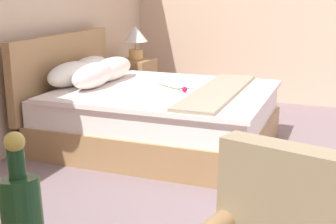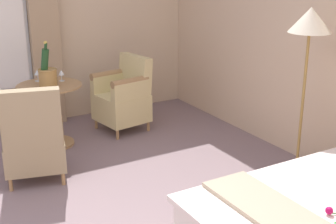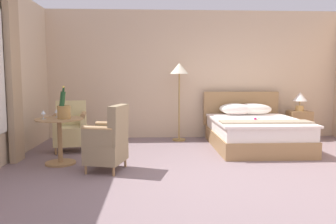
% 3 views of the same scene
% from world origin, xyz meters
% --- Properties ---
extents(bed, '(1.65, 2.09, 1.03)m').
position_xyz_m(bed, '(1.03, 1.93, 0.33)').
color(bed, '#A0794D').
rests_on(bed, ground).
extents(nightstand, '(0.48, 0.37, 0.62)m').
position_xyz_m(nightstand, '(2.25, 2.65, 0.31)').
color(nightstand, '#A0794D').
rests_on(nightstand, ground).
extents(bedside_lamp, '(0.30, 0.30, 0.41)m').
position_xyz_m(bedside_lamp, '(2.25, 2.65, 0.89)').
color(bedside_lamp, tan).
rests_on(bedside_lamp, nightstand).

